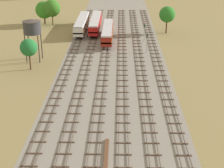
{
  "coord_description": "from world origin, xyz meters",
  "views": [
    {
      "loc": [
        1.49,
        -22.07,
        29.04
      ],
      "look_at": [
        0.0,
        41.25,
        1.5
      ],
      "focal_mm": 56.3,
      "sensor_mm": 36.0,
      "label": 1
    }
  ],
  "objects_px": {
    "signal_post_near": "(145,30)",
    "passenger_coach_far_left_near": "(82,23)",
    "water_tower": "(32,27)",
    "passenger_coach_left_mid": "(95,22)",
    "diesel_railcar_centre_left_nearest": "(108,32)",
    "signal_post_nearest": "(147,40)"
  },
  "relations": [
    {
      "from": "passenger_coach_left_mid",
      "to": "water_tower",
      "type": "distance_m",
      "value": 32.12
    },
    {
      "from": "passenger_coach_left_mid",
      "to": "signal_post_nearest",
      "type": "bearing_deg",
      "value": -56.2
    },
    {
      "from": "diesel_railcar_centre_left_nearest",
      "to": "passenger_coach_left_mid",
      "type": "distance_m",
      "value": 12.12
    },
    {
      "from": "diesel_railcar_centre_left_nearest",
      "to": "passenger_coach_far_left_near",
      "type": "bearing_deg",
      "value": 129.31
    },
    {
      "from": "signal_post_nearest",
      "to": "passenger_coach_left_mid",
      "type": "bearing_deg",
      "value": 123.8
    },
    {
      "from": "diesel_railcar_centre_left_nearest",
      "to": "water_tower",
      "type": "height_order",
      "value": "water_tower"
    },
    {
      "from": "diesel_railcar_centre_left_nearest",
      "to": "signal_post_near",
      "type": "distance_m",
      "value": 10.64
    },
    {
      "from": "passenger_coach_far_left_near",
      "to": "water_tower",
      "type": "height_order",
      "value": "water_tower"
    },
    {
      "from": "signal_post_near",
      "to": "diesel_railcar_centre_left_nearest",
      "type": "bearing_deg",
      "value": 177.27
    },
    {
      "from": "signal_post_near",
      "to": "passenger_coach_far_left_near",
      "type": "bearing_deg",
      "value": 150.34
    },
    {
      "from": "passenger_coach_far_left_near",
      "to": "signal_post_near",
      "type": "xyz_separation_m",
      "value": [
        19.08,
        -10.87,
        0.66
      ]
    },
    {
      "from": "passenger_coach_left_mid",
      "to": "signal_post_nearest",
      "type": "xyz_separation_m",
      "value": [
        14.84,
        -22.17,
        0.67
      ]
    },
    {
      "from": "water_tower",
      "to": "signal_post_nearest",
      "type": "relative_size",
      "value": 1.98
    },
    {
      "from": "water_tower",
      "to": "signal_post_near",
      "type": "relative_size",
      "value": 1.99
    },
    {
      "from": "diesel_railcar_centre_left_nearest",
      "to": "signal_post_nearest",
      "type": "xyz_separation_m",
      "value": [
        10.6,
        -10.81,
        0.69
      ]
    },
    {
      "from": "passenger_coach_far_left_near",
      "to": "passenger_coach_left_mid",
      "type": "relative_size",
      "value": 1.0
    },
    {
      "from": "signal_post_nearest",
      "to": "diesel_railcar_centre_left_nearest",
      "type": "bearing_deg",
      "value": 134.44
    },
    {
      "from": "signal_post_nearest",
      "to": "signal_post_near",
      "type": "bearing_deg",
      "value": 90.0
    },
    {
      "from": "passenger_coach_far_left_near",
      "to": "passenger_coach_left_mid",
      "type": "distance_m",
      "value": 4.36
    },
    {
      "from": "passenger_coach_far_left_near",
      "to": "signal_post_nearest",
      "type": "xyz_separation_m",
      "value": [
        19.08,
        -21.17,
        0.67
      ]
    },
    {
      "from": "signal_post_near",
      "to": "water_tower",
      "type": "bearing_deg",
      "value": -148.75
    },
    {
      "from": "passenger_coach_left_mid",
      "to": "signal_post_near",
      "type": "bearing_deg",
      "value": -38.63
    }
  ]
}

